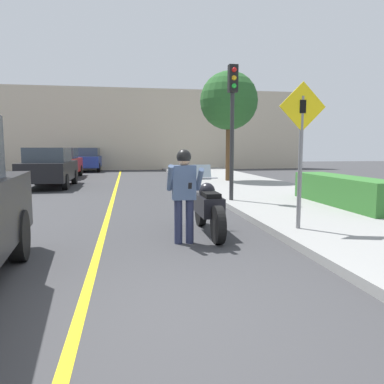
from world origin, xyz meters
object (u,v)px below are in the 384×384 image
at_px(motorcycle, 208,207).
at_px(street_tree, 229,101).
at_px(crossing_sign, 301,141).
at_px(person_biker, 184,187).
at_px(parked_car_blue, 88,159).
at_px(parked_car_red, 62,163).
at_px(traffic_light, 233,107).
at_px(parked_car_black, 49,167).

bearing_deg(motorcycle, street_tree, 72.66).
bearing_deg(street_tree, crossing_sign, -98.00).
height_order(motorcycle, person_biker, person_biker).
distance_m(motorcycle, parked_car_blue, 21.33).
xyz_separation_m(parked_car_red, parked_car_blue, (0.83, 5.93, 0.00)).
relative_size(crossing_sign, parked_car_blue, 0.65).
height_order(traffic_light, parked_car_red, traffic_light).
relative_size(street_tree, parked_car_blue, 1.20).
height_order(crossing_sign, parked_car_blue, crossing_sign).
xyz_separation_m(parked_car_black, parked_car_red, (-0.36, 5.22, 0.00)).
relative_size(traffic_light, parked_car_blue, 0.92).
bearing_deg(crossing_sign, parked_car_blue, 105.72).
distance_m(motorcycle, crossing_sign, 2.14).
height_order(parked_car_black, parked_car_blue, same).
xyz_separation_m(street_tree, parked_car_blue, (-7.48, 10.84, -2.96)).
bearing_deg(traffic_light, crossing_sign, -87.29).
bearing_deg(street_tree, parked_car_blue, 124.61).
bearing_deg(street_tree, traffic_light, -104.38).
relative_size(motorcycle, parked_car_red, 0.54).
relative_size(person_biker, street_tree, 0.33).
distance_m(street_tree, parked_car_blue, 13.50).
distance_m(motorcycle, parked_car_black, 10.86).
distance_m(parked_car_black, parked_car_red, 5.23).
relative_size(motorcycle, parked_car_blue, 0.54).
height_order(crossing_sign, parked_car_black, crossing_sign).
bearing_deg(crossing_sign, motorcycle, 164.65).
xyz_separation_m(motorcycle, parked_car_blue, (-4.35, 20.87, 0.34)).
xyz_separation_m(traffic_light, parked_car_black, (-6.29, 6.18, -1.96)).
relative_size(person_biker, parked_car_black, 0.39).
bearing_deg(person_biker, traffic_light, 64.11).
bearing_deg(motorcycle, crossing_sign, -15.35).
distance_m(crossing_sign, parked_car_red, 16.88).
bearing_deg(parked_car_red, traffic_light, -59.77).
xyz_separation_m(person_biker, parked_car_black, (-4.24, 10.40, -0.14)).
xyz_separation_m(person_biker, street_tree, (3.71, 10.71, 2.82)).
xyz_separation_m(person_biker, parked_car_red, (-4.60, 15.62, -0.14)).
height_order(street_tree, parked_car_blue, street_tree).
bearing_deg(person_biker, crossing_sign, 5.49).
distance_m(crossing_sign, street_tree, 10.79).
bearing_deg(motorcycle, parked_car_black, 116.35).
relative_size(motorcycle, crossing_sign, 0.83).
xyz_separation_m(traffic_light, parked_car_blue, (-5.81, 17.33, -1.96)).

